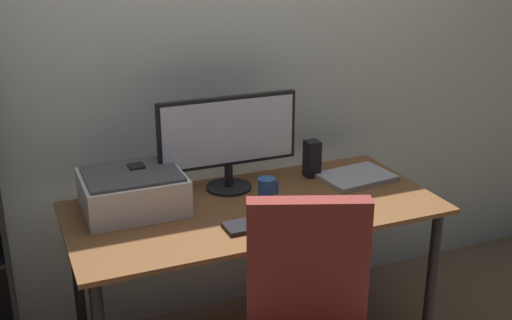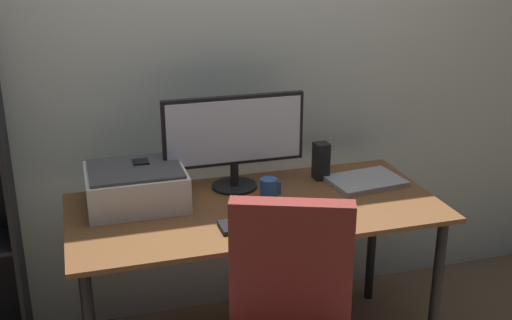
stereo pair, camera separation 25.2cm
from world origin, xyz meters
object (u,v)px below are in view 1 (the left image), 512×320
at_px(monitor, 228,136).
at_px(keyboard, 261,223).
at_px(laptop, 356,177).
at_px(speaker_right, 312,159).
at_px(mouse, 318,213).
at_px(speaker_left, 138,184).
at_px(printer, 133,191).
at_px(desk, 254,224).
at_px(coffee_mug, 267,190).

xyz_separation_m(monitor, keyboard, (-0.02, -0.39, -0.23)).
height_order(laptop, speaker_right, speaker_right).
bearing_deg(keyboard, mouse, -4.24).
relative_size(mouse, speaker_left, 0.56).
height_order(keyboard, speaker_left, speaker_left).
xyz_separation_m(keyboard, printer, (-0.42, 0.34, 0.07)).
xyz_separation_m(keyboard, speaker_left, (-0.39, 0.39, 0.08)).
bearing_deg(monitor, speaker_right, -1.12).
bearing_deg(monitor, keyboard, -92.19).
bearing_deg(desk, laptop, 10.02).
bearing_deg(monitor, mouse, -61.41).
bearing_deg(desk, printer, 161.43).
relative_size(keyboard, mouse, 3.02).
bearing_deg(mouse, laptop, 52.62).
xyz_separation_m(monitor, printer, (-0.43, -0.06, -0.16)).
height_order(desk, speaker_left, speaker_left).
relative_size(desk, speaker_right, 8.97).
relative_size(monitor, laptop, 1.93).
relative_size(desk, laptop, 4.77).
xyz_separation_m(monitor, speaker_right, (0.40, -0.01, -0.16)).
height_order(desk, speaker_right, speaker_right).
xyz_separation_m(monitor, speaker_left, (-0.40, -0.01, -0.16)).
distance_m(coffee_mug, speaker_left, 0.53).
height_order(desk, keyboard, keyboard).
distance_m(keyboard, speaker_left, 0.55).
height_order(monitor, keyboard, monitor).
distance_m(laptop, printer, 1.01).
bearing_deg(coffee_mug, desk, -161.21).
bearing_deg(keyboard, monitor, 86.94).
distance_m(keyboard, mouse, 0.24).
bearing_deg(speaker_left, mouse, -32.65).
relative_size(desk, speaker_left, 8.97).
distance_m(monitor, coffee_mug, 0.29).
bearing_deg(laptop, coffee_mug, -177.78).
xyz_separation_m(monitor, mouse, (0.22, -0.41, -0.23)).
relative_size(monitor, mouse, 6.43).
distance_m(desk, laptop, 0.56).
relative_size(desk, keyboard, 5.26).
bearing_deg(keyboard, coffee_mug, 60.30).
relative_size(coffee_mug, speaker_right, 0.61).
xyz_separation_m(keyboard, laptop, (0.59, 0.28, 0.00)).
xyz_separation_m(mouse, speaker_left, (-0.63, 0.40, 0.07)).
relative_size(monitor, speaker_right, 3.63).
bearing_deg(speaker_right, monitor, 178.88).
bearing_deg(monitor, coffee_mug, -63.44).
relative_size(laptop, speaker_left, 1.88).
bearing_deg(mouse, coffee_mug, 133.38).
distance_m(monitor, mouse, 0.52).
height_order(mouse, speaker_right, speaker_right).
xyz_separation_m(desk, monitor, (-0.03, 0.21, 0.33)).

